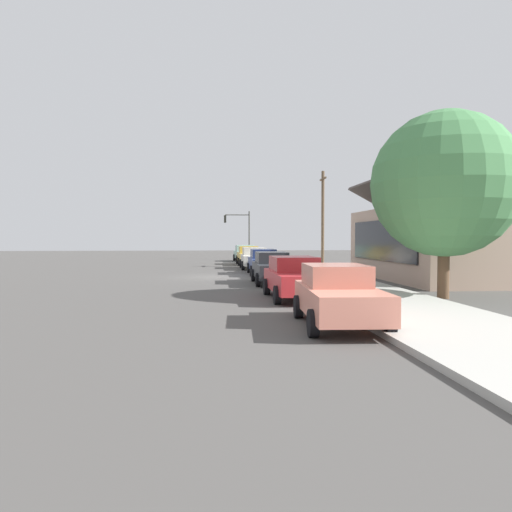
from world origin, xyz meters
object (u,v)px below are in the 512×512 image
(shade_tree, at_px, (445,184))
(fire_hydrant_red, at_px, (272,261))
(car_mustard, at_px, (249,255))
(car_charcoal, at_px, (272,267))
(car_navy, at_px, (264,262))
(traffic_light_main, at_px, (239,227))
(car_coral, at_px, (338,295))
(car_ivory, at_px, (254,258))
(car_cherry, at_px, (295,277))
(car_seafoam, at_px, (245,253))
(utility_pole_wooden, at_px, (323,217))

(shade_tree, distance_m, fire_hydrant_red, 20.14)
(car_mustard, height_order, fire_hydrant_red, car_mustard)
(car_charcoal, bearing_deg, car_navy, 178.35)
(car_charcoal, distance_m, fire_hydrant_red, 12.90)
(traffic_light_main, bearing_deg, car_coral, 0.53)
(car_ivory, distance_m, car_charcoal, 11.70)
(car_charcoal, height_order, car_cherry, same)
(car_ivory, relative_size, car_coral, 1.07)
(car_navy, distance_m, car_charcoal, 6.07)
(car_seafoam, relative_size, car_coral, 1.03)
(car_mustard, relative_size, car_cherry, 1.05)
(car_charcoal, xyz_separation_m, car_coral, (11.67, 0.26, -0.00))
(car_ivory, height_order, traffic_light_main, traffic_light_main)
(car_mustard, height_order, car_charcoal, same)
(car_charcoal, height_order, fire_hydrant_red, car_charcoal)
(car_navy, height_order, utility_pole_wooden, utility_pole_wooden)
(traffic_light_main, bearing_deg, car_navy, 0.83)
(traffic_light_main, bearing_deg, car_cherry, 0.37)
(fire_hydrant_red, bearing_deg, car_coral, -3.03)
(car_seafoam, xyz_separation_m, car_charcoal, (23.00, -0.17, -0.00))
(car_charcoal, bearing_deg, car_seafoam, 179.92)
(car_mustard, bearing_deg, car_charcoal, -0.48)
(car_navy, height_order, shade_tree, shade_tree)
(car_coral, bearing_deg, car_ivory, -176.71)
(car_mustard, distance_m, car_ivory, 5.54)
(car_coral, bearing_deg, shade_tree, 136.20)
(utility_pole_wooden, bearing_deg, car_coral, -12.29)
(shade_tree, bearing_deg, utility_pole_wooden, -179.47)
(car_navy, xyz_separation_m, utility_pole_wooden, (-6.58, 5.35, 3.11))
(car_mustard, bearing_deg, traffic_light_main, -178.98)
(car_cherry, bearing_deg, traffic_light_main, 179.40)
(car_seafoam, height_order, traffic_light_main, traffic_light_main)
(car_ivory, xyz_separation_m, utility_pole_wooden, (-0.95, 5.44, 3.11))
(car_charcoal, bearing_deg, car_ivory, 179.75)
(car_navy, bearing_deg, car_mustard, -178.69)
(car_seafoam, xyz_separation_m, car_ivory, (11.30, -0.05, 0.00))
(utility_pole_wooden, bearing_deg, car_charcoal, -23.73)
(traffic_light_main, bearing_deg, car_charcoal, 0.21)
(shade_tree, bearing_deg, car_mustard, -166.67)
(car_charcoal, distance_m, car_coral, 11.67)
(car_seafoam, height_order, car_mustard, same)
(shade_tree, relative_size, fire_hydrant_red, 9.99)
(shade_tree, xyz_separation_m, traffic_light_main, (-34.10, -5.84, -0.84))
(car_coral, bearing_deg, utility_pole_wooden, 170.66)
(car_seafoam, height_order, car_ivory, same)
(car_seafoam, xyz_separation_m, fire_hydrant_red, (10.19, 1.38, -0.32))
(car_coral, relative_size, fire_hydrant_red, 6.19)
(car_mustard, height_order, car_ivory, same)
(car_navy, xyz_separation_m, car_coral, (17.73, 0.05, -0.00))
(car_navy, xyz_separation_m, fire_hydrant_red, (-6.74, 1.35, -0.32))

